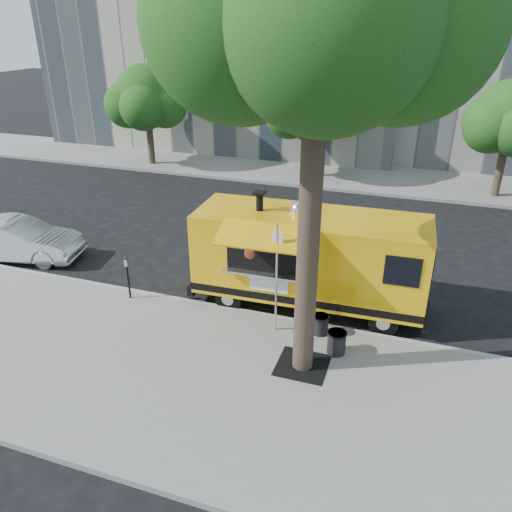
% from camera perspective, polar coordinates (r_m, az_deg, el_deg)
% --- Properties ---
extents(ground, '(120.00, 120.00, 0.00)m').
position_cam_1_polar(ground, '(15.16, -1.69, -4.68)').
color(ground, black).
rests_on(ground, ground).
extents(sidewalk, '(60.00, 6.00, 0.15)m').
position_cam_1_polar(sidewalk, '(12.12, -8.50, -13.38)').
color(sidewalk, gray).
rests_on(sidewalk, ground).
extents(curb, '(60.00, 0.14, 0.16)m').
position_cam_1_polar(curb, '(14.38, -3.00, -6.19)').
color(curb, '#999993').
rests_on(curb, ground).
extents(far_sidewalk, '(60.00, 5.00, 0.15)m').
position_cam_1_polar(far_sidewalk, '(27.23, 8.41, 9.18)').
color(far_sidewalk, gray).
rests_on(far_sidewalk, ground).
extents(tree_well, '(1.20, 1.20, 0.02)m').
position_cam_1_polar(tree_well, '(12.22, 5.31, -12.31)').
color(tree_well, black).
rests_on(tree_well, sidewalk).
extents(far_tree_a, '(3.42, 3.42, 5.36)m').
position_cam_1_polar(far_tree_a, '(28.85, -12.41, 17.32)').
color(far_tree_a, '#33261C').
rests_on(far_tree_a, far_sidewalk).
extents(far_tree_b, '(3.60, 3.60, 5.50)m').
position_cam_1_polar(far_tree_b, '(25.86, 6.33, 16.97)').
color(far_tree_b, '#33261C').
rests_on(far_tree_b, far_sidewalk).
extents(far_tree_c, '(3.24, 3.24, 5.21)m').
position_cam_1_polar(far_tree_c, '(25.17, 27.14, 13.93)').
color(far_tree_c, '#33261C').
rests_on(far_tree_c, far_sidewalk).
extents(sign_post, '(0.28, 0.06, 3.00)m').
position_cam_1_polar(sign_post, '(12.55, 2.37, -1.92)').
color(sign_post, silver).
rests_on(sign_post, sidewalk).
extents(parking_meter, '(0.11, 0.11, 1.33)m').
position_cam_1_polar(parking_meter, '(14.89, -14.48, -1.86)').
color(parking_meter, black).
rests_on(parking_meter, sidewalk).
extents(food_truck, '(6.80, 3.29, 3.32)m').
position_cam_1_polar(food_truck, '(14.08, 6.00, -0.15)').
color(food_truck, '#FFB90D').
rests_on(food_truck, ground).
extents(sedan, '(4.51, 2.31, 1.42)m').
position_cam_1_polar(sedan, '(19.07, -25.54, 1.65)').
color(sedan, silver).
rests_on(sedan, ground).
extents(trash_bin_left, '(0.44, 0.44, 0.53)m').
position_cam_1_polar(trash_bin_left, '(13.21, 7.38, -7.70)').
color(trash_bin_left, black).
rests_on(trash_bin_left, sidewalk).
extents(trash_bin_right, '(0.49, 0.49, 0.59)m').
position_cam_1_polar(trash_bin_right, '(12.55, 9.19, -9.65)').
color(trash_bin_right, black).
rests_on(trash_bin_right, sidewalk).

